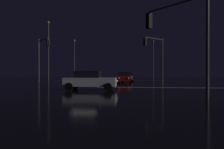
{
  "coord_description": "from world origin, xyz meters",
  "views": [
    {
      "loc": [
        4.88,
        -20.74,
        1.37
      ],
      "look_at": [
        1.57,
        12.07,
        1.2
      ],
      "focal_mm": 33.89,
      "sensor_mm": 36.0,
      "label": 1
    }
  ],
  "objects_px": {
    "streetlamp_right_far": "(153,57)",
    "streetlamp_left_near": "(48,47)",
    "sedan_orange": "(127,76)",
    "traffic_signal_se": "(178,29)",
    "sedan_gray": "(128,77)",
    "traffic_signal_ne": "(155,51)",
    "streetlamp_left_far": "(74,56)",
    "sedan_white_crossing": "(90,80)",
    "sedan_red": "(124,77)",
    "traffic_signal_nw": "(43,52)"
  },
  "relations": [
    {
      "from": "streetlamp_right_far",
      "to": "streetlamp_left_near",
      "type": "relative_size",
      "value": 0.9
    },
    {
      "from": "traffic_signal_ne",
      "to": "streetlamp_left_far",
      "type": "distance_m",
      "value": 28.27
    },
    {
      "from": "sedan_orange",
      "to": "streetlamp_left_far",
      "type": "height_order",
      "value": "streetlamp_left_far"
    },
    {
      "from": "sedan_white_crossing",
      "to": "streetlamp_right_far",
      "type": "bearing_deg",
      "value": 76.27
    },
    {
      "from": "streetlamp_right_far",
      "to": "streetlamp_left_far",
      "type": "height_order",
      "value": "streetlamp_left_far"
    },
    {
      "from": "streetlamp_left_near",
      "to": "streetlamp_right_far",
      "type": "bearing_deg",
      "value": 39.9
    },
    {
      "from": "sedan_red",
      "to": "streetlamp_left_far",
      "type": "relative_size",
      "value": 0.45
    },
    {
      "from": "streetlamp_left_near",
      "to": "sedan_gray",
      "type": "bearing_deg",
      "value": 7.93
    },
    {
      "from": "sedan_orange",
      "to": "traffic_signal_se",
      "type": "bearing_deg",
      "value": -82.26
    },
    {
      "from": "streetlamp_left_far",
      "to": "streetlamp_right_far",
      "type": "bearing_deg",
      "value": 0.0
    },
    {
      "from": "sedan_red",
      "to": "streetlamp_right_far",
      "type": "xyz_separation_m",
      "value": [
        5.99,
        19.93,
        4.5
      ]
    },
    {
      "from": "sedan_white_crossing",
      "to": "traffic_signal_ne",
      "type": "distance_m",
      "value": 13.6
    },
    {
      "from": "traffic_signal_ne",
      "to": "streetlamp_right_far",
      "type": "height_order",
      "value": "streetlamp_right_far"
    },
    {
      "from": "traffic_signal_ne",
      "to": "sedan_white_crossing",
      "type": "bearing_deg",
      "value": -119.51
    },
    {
      "from": "traffic_signal_ne",
      "to": "streetlamp_right_far",
      "type": "distance_m",
      "value": 22.36
    },
    {
      "from": "sedan_white_crossing",
      "to": "streetlamp_left_far",
      "type": "bearing_deg",
      "value": 107.93
    },
    {
      "from": "sedan_white_crossing",
      "to": "sedan_orange",
      "type": "bearing_deg",
      "value": 84.61
    },
    {
      "from": "sedan_red",
      "to": "sedan_orange",
      "type": "bearing_deg",
      "value": 89.49
    },
    {
      "from": "sedan_gray",
      "to": "streetlamp_left_near",
      "type": "xyz_separation_m",
      "value": [
        -13.49,
        -1.88,
        5.05
      ]
    },
    {
      "from": "sedan_red",
      "to": "streetlamp_left_near",
      "type": "height_order",
      "value": "streetlamp_left_near"
    },
    {
      "from": "sedan_orange",
      "to": "streetlamp_right_far",
      "type": "distance_m",
      "value": 11.57
    },
    {
      "from": "traffic_signal_nw",
      "to": "streetlamp_right_far",
      "type": "height_order",
      "value": "streetlamp_right_far"
    },
    {
      "from": "traffic_signal_ne",
      "to": "streetlamp_right_far",
      "type": "bearing_deg",
      "value": 85.47
    },
    {
      "from": "sedan_orange",
      "to": "sedan_white_crossing",
      "type": "bearing_deg",
      "value": -95.39
    },
    {
      "from": "sedan_gray",
      "to": "traffic_signal_nw",
      "type": "distance_m",
      "value": 14.72
    },
    {
      "from": "traffic_signal_se",
      "to": "streetlamp_right_far",
      "type": "height_order",
      "value": "streetlamp_right_far"
    },
    {
      "from": "sedan_red",
      "to": "sedan_white_crossing",
      "type": "height_order",
      "value": "same"
    },
    {
      "from": "sedan_gray",
      "to": "traffic_signal_ne",
      "type": "distance_m",
      "value": 9.68
    },
    {
      "from": "traffic_signal_ne",
      "to": "streetlamp_left_near",
      "type": "distance_m",
      "value": 18.53
    },
    {
      "from": "traffic_signal_ne",
      "to": "streetlamp_left_near",
      "type": "bearing_deg",
      "value": 160.18
    },
    {
      "from": "streetlamp_right_far",
      "to": "traffic_signal_se",
      "type": "bearing_deg",
      "value": -93.01
    },
    {
      "from": "traffic_signal_nw",
      "to": "streetlamp_left_near",
      "type": "distance_m",
      "value": 6.63
    },
    {
      "from": "streetlamp_right_far",
      "to": "streetlamp_left_near",
      "type": "distance_m",
      "value": 24.95
    },
    {
      "from": "sedan_gray",
      "to": "traffic_signal_nw",
      "type": "xyz_separation_m",
      "value": [
        -11.76,
        -8.11,
        3.57
      ]
    },
    {
      "from": "sedan_orange",
      "to": "traffic_signal_se",
      "type": "relative_size",
      "value": 0.73
    },
    {
      "from": "sedan_red",
      "to": "sedan_gray",
      "type": "bearing_deg",
      "value": 86.66
    },
    {
      "from": "sedan_white_crossing",
      "to": "traffic_signal_se",
      "type": "xyz_separation_m",
      "value": [
        6.26,
        -3.96,
        3.29
      ]
    },
    {
      "from": "sedan_red",
      "to": "sedan_white_crossing",
      "type": "relative_size",
      "value": 1.0
    },
    {
      "from": "traffic_signal_se",
      "to": "streetlamp_right_far",
      "type": "xyz_separation_m",
      "value": [
        1.98,
        37.66,
        1.21
      ]
    },
    {
      "from": "traffic_signal_se",
      "to": "streetlamp_right_far",
      "type": "distance_m",
      "value": 37.73
    },
    {
      "from": "traffic_signal_se",
      "to": "sedan_white_crossing",
      "type": "bearing_deg",
      "value": 147.68
    },
    {
      "from": "sedan_white_crossing",
      "to": "traffic_signal_nw",
      "type": "bearing_deg",
      "value": 128.65
    },
    {
      "from": "traffic_signal_ne",
      "to": "sedan_gray",
      "type": "bearing_deg",
      "value": 115.54
    },
    {
      "from": "sedan_gray",
      "to": "streetlamp_left_far",
      "type": "height_order",
      "value": "streetlamp_left_far"
    },
    {
      "from": "streetlamp_left_far",
      "to": "streetlamp_left_near",
      "type": "bearing_deg",
      "value": -90.0
    },
    {
      "from": "traffic_signal_se",
      "to": "streetlamp_left_far",
      "type": "relative_size",
      "value": 0.61
    },
    {
      "from": "sedan_red",
      "to": "streetlamp_right_far",
      "type": "relative_size",
      "value": 0.47
    },
    {
      "from": "streetlamp_left_far",
      "to": "traffic_signal_se",
      "type": "bearing_deg",
      "value": -65.5
    },
    {
      "from": "sedan_gray",
      "to": "streetlamp_left_far",
      "type": "distance_m",
      "value": 20.1
    },
    {
      "from": "sedan_orange",
      "to": "streetlamp_left_near",
      "type": "height_order",
      "value": "streetlamp_left_near"
    }
  ]
}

